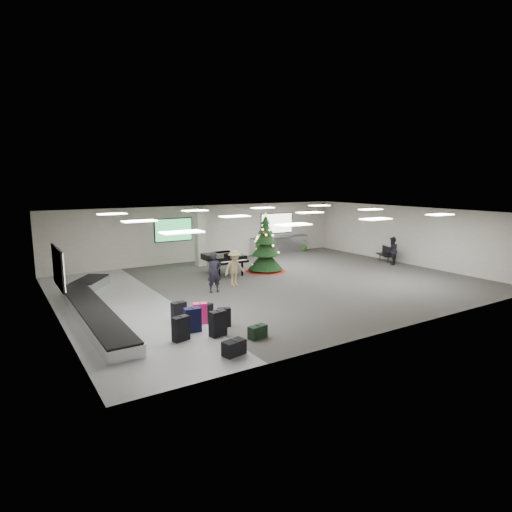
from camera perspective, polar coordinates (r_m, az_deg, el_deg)
ground at (r=19.39m, az=2.39°, el=-3.71°), size 18.00×18.00×0.00m
room_envelope at (r=19.31m, az=0.38°, el=3.27°), size 18.02×14.02×3.21m
baggage_carousel at (r=16.28m, az=-20.95°, el=-6.30°), size 2.28×9.71×0.43m
service_counter at (r=27.45m, az=3.13°, el=1.52°), size 4.05×0.65×1.08m
suitcase_0 at (r=12.99m, az=-5.11°, el=-8.95°), size 0.55×0.37×0.80m
suitcase_1 at (r=13.80m, az=-4.25°, el=-8.13°), size 0.44×0.32×0.64m
pink_suitcase at (r=14.13m, az=-7.46°, el=-7.60°), size 0.49×0.36×0.71m
suitcase_3 at (r=14.37m, az=-6.49°, el=-7.50°), size 0.44×0.36×0.60m
navy_suitcase at (r=13.41m, az=-8.46°, el=-8.43°), size 0.53×0.35×0.79m
suitcase_5 at (r=12.78m, az=-10.00°, el=-9.52°), size 0.53×0.37×0.75m
green_duffel at (r=12.84m, az=0.21°, el=-10.07°), size 0.61×0.39×0.40m
suitcase_8 at (r=14.36m, az=-10.25°, el=-7.39°), size 0.48×0.29×0.71m
black_duffel at (r=11.68m, az=-2.95°, el=-12.12°), size 0.68×0.47×0.43m
christmas_tree at (r=21.89m, az=1.27°, el=0.65°), size 2.12×2.12×3.02m
grand_piano at (r=21.10m, az=-4.27°, el=-0.25°), size 1.65×2.10×1.19m
bench at (r=25.80m, az=16.85°, el=0.40°), size 0.98×1.41×0.85m
traveler_a at (r=17.83m, az=-5.57°, el=-2.23°), size 0.63×0.44×1.67m
traveler_b at (r=18.87m, az=-2.87°, el=-1.61°), size 1.09×0.70×1.60m
traveler_bench at (r=24.73m, az=17.68°, el=0.65°), size 0.96×0.94×1.55m
potted_plant_left at (r=25.97m, az=1.12°, el=0.71°), size 0.56×0.55×0.80m
potted_plant_right at (r=28.36m, az=6.37°, el=1.45°), size 0.61×0.61×0.81m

